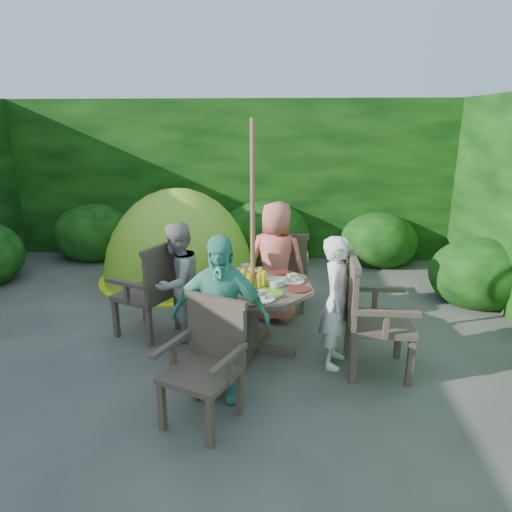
# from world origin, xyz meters

# --- Properties ---
(ground) EXTENTS (60.00, 60.00, 0.00)m
(ground) POSITION_xyz_m (0.00, 0.00, 0.00)
(ground) COLOR #46433E
(ground) RESTS_ON ground
(hedge_enclosure) EXTENTS (9.00, 9.00, 2.50)m
(hedge_enclosure) POSITION_xyz_m (0.00, 1.33, 1.25)
(hedge_enclosure) COLOR black
(hedge_enclosure) RESTS_ON ground
(patio_table) EXTENTS (1.44, 1.44, 0.83)m
(patio_table) POSITION_xyz_m (0.67, 0.32, 0.58)
(patio_table) COLOR #3D3128
(patio_table) RESTS_ON ground
(parasol_pole) EXTENTS (0.05, 0.05, 2.20)m
(parasol_pole) POSITION_xyz_m (0.66, 0.32, 1.10)
(parasol_pole) COLOR brown
(parasol_pole) RESTS_ON ground
(garden_chair_right) EXTENTS (0.55, 0.62, 1.02)m
(garden_chair_right) POSITION_xyz_m (1.71, 0.03, 0.55)
(garden_chair_right) COLOR #3D3128
(garden_chair_right) RESTS_ON ground
(garden_chair_left) EXTENTS (0.70, 0.74, 0.97)m
(garden_chair_left) POSITION_xyz_m (-0.40, 0.57, 0.52)
(garden_chair_left) COLOR #3D3128
(garden_chair_left) RESTS_ON ground
(garden_chair_back) EXTENTS (0.56, 0.50, 0.92)m
(garden_chair_back) POSITION_xyz_m (0.95, 1.38, 0.49)
(garden_chair_back) COLOR #3D3128
(garden_chair_back) RESTS_ON ground
(garden_chair_front) EXTENTS (0.68, 0.64, 0.89)m
(garden_chair_front) POSITION_xyz_m (0.40, -0.75, 0.48)
(garden_chair_front) COLOR #3D3128
(garden_chair_front) RESTS_ON ground
(child_right) EXTENTS (0.38, 0.50, 1.22)m
(child_right) POSITION_xyz_m (1.44, 0.12, 0.61)
(child_right) COLOR white
(child_right) RESTS_ON ground
(child_left) EXTENTS (0.66, 0.73, 1.23)m
(child_left) POSITION_xyz_m (-0.11, 0.51, 0.61)
(child_left) COLOR #9E9D99
(child_left) RESTS_ON ground
(child_back) EXTENTS (0.75, 0.58, 1.35)m
(child_back) POSITION_xyz_m (0.86, 1.10, 0.68)
(child_back) COLOR #EB6F61
(child_back) RESTS_ON ground
(child_front) EXTENTS (0.83, 0.40, 1.37)m
(child_front) POSITION_xyz_m (0.47, -0.46, 0.68)
(child_front) COLOR #4FBA9F
(child_front) RESTS_ON ground
(dome_tent) EXTENTS (2.26, 2.26, 2.57)m
(dome_tent) POSITION_xyz_m (-0.57, 2.39, 0.00)
(dome_tent) COLOR #A3DA2A
(dome_tent) RESTS_ON ground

